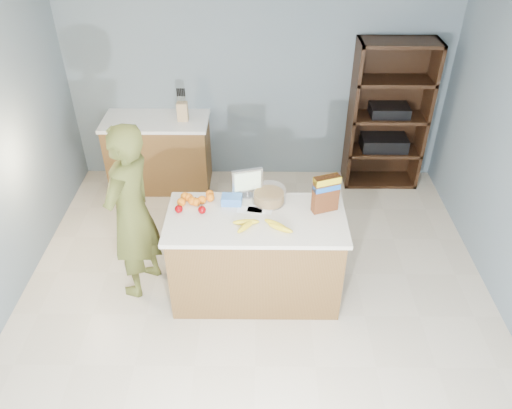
{
  "coord_description": "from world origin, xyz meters",
  "views": [
    {
      "loc": [
        0.03,
        -3.13,
        3.48
      ],
      "look_at": [
        0.0,
        0.35,
        1.0
      ],
      "focal_mm": 35.0,
      "sensor_mm": 36.0,
      "label": 1
    }
  ],
  "objects_px": {
    "counter_peninsula": "(256,259)",
    "tv": "(247,182)",
    "cereal_box": "(326,191)",
    "person": "(131,213)",
    "shelving_unit": "(387,117)"
  },
  "relations": [
    {
      "from": "shelving_unit",
      "to": "person",
      "type": "distance_m",
      "value": 3.29
    },
    {
      "from": "counter_peninsula",
      "to": "cereal_box",
      "type": "relative_size",
      "value": 4.55
    },
    {
      "from": "tv",
      "to": "cereal_box",
      "type": "xyz_separation_m",
      "value": [
        0.68,
        -0.21,
        0.04
      ]
    },
    {
      "from": "person",
      "to": "cereal_box",
      "type": "distance_m",
      "value": 1.72
    },
    {
      "from": "shelving_unit",
      "to": "tv",
      "type": "relative_size",
      "value": 6.38
    },
    {
      "from": "counter_peninsula",
      "to": "tv",
      "type": "height_order",
      "value": "tv"
    },
    {
      "from": "person",
      "to": "cereal_box",
      "type": "xyz_separation_m",
      "value": [
        1.7,
        0.01,
        0.24
      ]
    },
    {
      "from": "counter_peninsula",
      "to": "shelving_unit",
      "type": "bearing_deg",
      "value": 52.89
    },
    {
      "from": "shelving_unit",
      "to": "cereal_box",
      "type": "bearing_deg",
      "value": -116.17
    },
    {
      "from": "person",
      "to": "shelving_unit",
      "type": "bearing_deg",
      "value": 146.47
    },
    {
      "from": "cereal_box",
      "to": "person",
      "type": "bearing_deg",
      "value": -179.55
    },
    {
      "from": "counter_peninsula",
      "to": "person",
      "type": "height_order",
      "value": "person"
    },
    {
      "from": "person",
      "to": "cereal_box",
      "type": "relative_size",
      "value": 5.03
    },
    {
      "from": "counter_peninsula",
      "to": "shelving_unit",
      "type": "xyz_separation_m",
      "value": [
        1.55,
        2.05,
        0.45
      ]
    },
    {
      "from": "person",
      "to": "cereal_box",
      "type": "bearing_deg",
      "value": 110.62
    }
  ]
}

